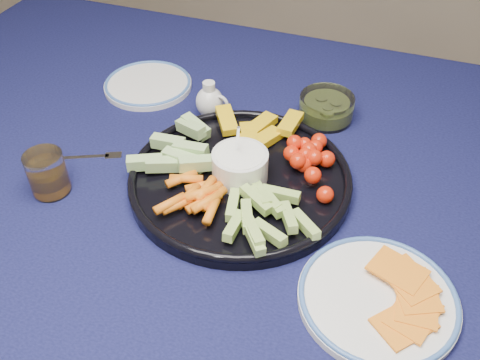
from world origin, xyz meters
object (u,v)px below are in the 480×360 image
(pickle_bowl, at_px, (326,109))
(crudite_platter, at_px, (238,175))
(dining_table, at_px, (239,199))
(juice_tumbler, at_px, (48,176))
(cheese_plate, at_px, (378,297))
(side_plate_extra, at_px, (148,84))
(creamer_pitcher, at_px, (210,102))

(pickle_bowl, bearing_deg, crudite_platter, -111.09)
(dining_table, distance_m, juice_tumbler, 0.35)
(pickle_bowl, distance_m, cheese_plate, 0.45)
(cheese_plate, bearing_deg, juice_tumbler, 175.99)
(pickle_bowl, xyz_separation_m, side_plate_extra, (-0.39, -0.02, -0.01))
(juice_tumbler, height_order, side_plate_extra, juice_tumbler)
(dining_table, height_order, cheese_plate, cheese_plate)
(crudite_platter, xyz_separation_m, cheese_plate, (0.27, -0.17, -0.01))
(pickle_bowl, bearing_deg, dining_table, -119.98)
(crudite_platter, bearing_deg, juice_tumbler, -157.11)
(dining_table, xyz_separation_m, side_plate_extra, (-0.28, 0.18, 0.10))
(dining_table, bearing_deg, crudite_platter, -70.82)
(dining_table, relative_size, creamer_pitcher, 21.44)
(dining_table, height_order, juice_tumbler, juice_tumbler)
(pickle_bowl, relative_size, juice_tumbler, 1.41)
(creamer_pitcher, xyz_separation_m, side_plate_extra, (-0.17, 0.05, -0.03))
(side_plate_extra, bearing_deg, juice_tumbler, -90.22)
(side_plate_extra, bearing_deg, pickle_bowl, 2.80)
(crudite_platter, distance_m, side_plate_extra, 0.38)
(pickle_bowl, xyz_separation_m, juice_tumbler, (-0.39, -0.37, 0.01))
(crudite_platter, bearing_deg, cheese_plate, -31.56)
(dining_table, distance_m, crudite_platter, 0.12)
(creamer_pitcher, relative_size, cheese_plate, 0.35)
(cheese_plate, distance_m, juice_tumbler, 0.57)
(pickle_bowl, distance_m, juice_tumbler, 0.54)
(creamer_pitcher, bearing_deg, crudite_platter, -54.51)
(dining_table, height_order, crudite_platter, crudite_platter)
(dining_table, bearing_deg, juice_tumbler, -147.66)
(crudite_platter, relative_size, creamer_pitcher, 4.98)
(dining_table, xyz_separation_m, creamer_pitcher, (-0.11, 0.13, 0.12))
(pickle_bowl, bearing_deg, creamer_pitcher, -162.14)
(cheese_plate, relative_size, side_plate_extra, 1.18)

